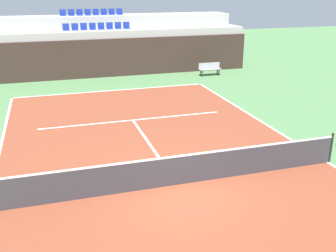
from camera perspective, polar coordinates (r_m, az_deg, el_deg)
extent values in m
plane|color=#477042|center=(12.25, 1.42, -8.47)|extent=(80.00, 80.00, 0.00)
cube|color=brown|center=(12.24, 1.42, -8.45)|extent=(11.00, 24.00, 0.01)
cube|color=white|center=(23.17, -8.03, 5.08)|extent=(11.00, 0.10, 0.00)
cube|color=white|center=(14.74, 22.02, -4.87)|extent=(0.10, 24.00, 0.00)
cube|color=white|center=(17.94, -5.08, 0.85)|extent=(8.26, 0.10, 0.00)
cube|color=white|center=(15.02, -2.46, -2.91)|extent=(0.10, 6.40, 0.00)
cube|color=#33231E|center=(26.59, -9.54, 9.59)|extent=(20.45, 0.30, 2.47)
cube|color=#9E9E99|center=(27.87, -9.97, 10.51)|extent=(20.45, 2.40, 2.94)
cube|color=#9E9E99|center=(30.18, -10.64, 11.89)|extent=(20.45, 2.40, 3.71)
cube|color=navy|center=(27.50, -14.45, 13.21)|extent=(0.44, 0.44, 0.04)
cube|color=navy|center=(27.68, -14.51, 13.71)|extent=(0.44, 0.04, 0.40)
cube|color=navy|center=(27.54, -13.22, 13.32)|extent=(0.44, 0.44, 0.04)
cube|color=navy|center=(27.72, -13.29, 13.81)|extent=(0.44, 0.04, 0.40)
cube|color=navy|center=(27.59, -11.99, 13.42)|extent=(0.44, 0.44, 0.04)
cube|color=navy|center=(27.76, -12.06, 13.91)|extent=(0.44, 0.04, 0.40)
cube|color=navy|center=(27.65, -10.76, 13.51)|extent=(0.44, 0.44, 0.04)
cube|color=navy|center=(27.82, -10.85, 14.00)|extent=(0.44, 0.04, 0.40)
cube|color=navy|center=(27.72, -9.55, 13.60)|extent=(0.44, 0.44, 0.04)
cube|color=navy|center=(27.90, -9.63, 14.08)|extent=(0.44, 0.04, 0.40)
cube|color=navy|center=(27.80, -8.33, 13.68)|extent=(0.44, 0.44, 0.04)
cube|color=navy|center=(27.98, -8.42, 14.16)|extent=(0.44, 0.04, 0.40)
cube|color=navy|center=(27.90, -7.13, 13.75)|extent=(0.44, 0.44, 0.04)
cube|color=navy|center=(28.08, -7.22, 14.23)|extent=(0.44, 0.04, 0.40)
cube|color=navy|center=(28.01, -5.93, 13.82)|extent=(0.44, 0.44, 0.04)
cube|color=navy|center=(28.18, -6.03, 14.30)|extent=(0.44, 0.04, 0.40)
cube|color=navy|center=(29.83, -14.87, 15.12)|extent=(0.44, 0.44, 0.04)
cube|color=navy|center=(30.01, -14.93, 15.56)|extent=(0.44, 0.04, 0.40)
cube|color=navy|center=(29.86, -13.72, 15.22)|extent=(0.44, 0.44, 0.04)
cube|color=navy|center=(30.04, -13.79, 15.66)|extent=(0.44, 0.04, 0.40)
cube|color=navy|center=(29.90, -12.58, 15.31)|extent=(0.44, 0.44, 0.04)
cube|color=navy|center=(30.09, -12.65, 15.75)|extent=(0.44, 0.04, 0.40)
cube|color=navy|center=(29.96, -11.44, 15.39)|extent=(0.44, 0.44, 0.04)
cube|color=navy|center=(30.14, -11.51, 15.83)|extent=(0.44, 0.04, 0.40)
cube|color=navy|center=(30.03, -10.30, 15.47)|extent=(0.44, 0.44, 0.04)
cube|color=navy|center=(30.21, -10.38, 15.91)|extent=(0.44, 0.04, 0.40)
cube|color=navy|center=(30.10, -9.17, 15.54)|extent=(0.44, 0.44, 0.04)
cube|color=navy|center=(30.29, -9.25, 15.98)|extent=(0.44, 0.04, 0.40)
cube|color=navy|center=(30.19, -8.05, 15.61)|extent=(0.44, 0.44, 0.04)
cube|color=navy|center=(30.38, -8.13, 16.05)|extent=(0.44, 0.04, 0.40)
cube|color=navy|center=(30.29, -6.93, 15.67)|extent=(0.44, 0.44, 0.04)
cube|color=navy|center=(30.47, -7.02, 16.11)|extent=(0.44, 0.04, 0.40)
cylinder|color=black|center=(14.57, 22.43, -2.93)|extent=(0.08, 0.08, 1.07)
cube|color=#333338|center=(12.03, 1.43, -6.50)|extent=(10.90, 0.02, 0.92)
cube|color=white|center=(11.83, 1.45, -4.39)|extent=(10.90, 0.04, 0.05)
cube|color=#99999E|center=(26.92, 6.08, 8.16)|extent=(1.50, 0.40, 0.05)
cube|color=#99999E|center=(27.04, 5.95, 8.69)|extent=(1.50, 0.04, 0.36)
cube|color=#2D2D33|center=(26.61, 4.98, 7.54)|extent=(0.06, 0.06, 0.42)
cube|color=#2D2D33|center=(27.08, 7.36, 7.66)|extent=(0.06, 0.06, 0.42)
cube|color=#2D2D33|center=(26.86, 4.76, 7.66)|extent=(0.06, 0.06, 0.42)
cube|color=#2D2D33|center=(27.33, 7.12, 7.79)|extent=(0.06, 0.06, 0.42)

